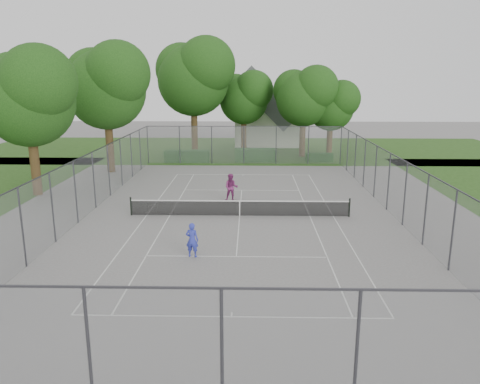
{
  "coord_description": "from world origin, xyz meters",
  "views": [
    {
      "loc": [
        0.61,
        -26.28,
        7.93
      ],
      "look_at": [
        0.0,
        1.0,
        1.2
      ],
      "focal_mm": 35.0,
      "sensor_mm": 36.0,
      "label": 1
    }
  ],
  "objects_px": {
    "girl_player": "(192,240)",
    "woman_player": "(231,188)",
    "tennis_net": "(240,208)",
    "house": "(267,114)"
  },
  "relations": [
    {
      "from": "house",
      "to": "girl_player",
      "type": "relative_size",
      "value": 5.74
    },
    {
      "from": "girl_player",
      "to": "woman_player",
      "type": "bearing_deg",
      "value": -88.54
    },
    {
      "from": "house",
      "to": "girl_player",
      "type": "height_order",
      "value": "house"
    },
    {
      "from": "tennis_net",
      "to": "house",
      "type": "bearing_deg",
      "value": 85.16
    },
    {
      "from": "house",
      "to": "tennis_net",
      "type": "bearing_deg",
      "value": -94.84
    },
    {
      "from": "tennis_net",
      "to": "girl_player",
      "type": "bearing_deg",
      "value": -107.23
    },
    {
      "from": "house",
      "to": "woman_player",
      "type": "xyz_separation_m",
      "value": [
        -3.14,
        -26.36,
        -2.77
      ]
    },
    {
      "from": "tennis_net",
      "to": "woman_player",
      "type": "xyz_separation_m",
      "value": [
        -0.62,
        3.32,
        0.41
      ]
    },
    {
      "from": "tennis_net",
      "to": "house",
      "type": "relative_size",
      "value": 1.4
    },
    {
      "from": "girl_player",
      "to": "woman_player",
      "type": "distance_m",
      "value": 9.84
    }
  ]
}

